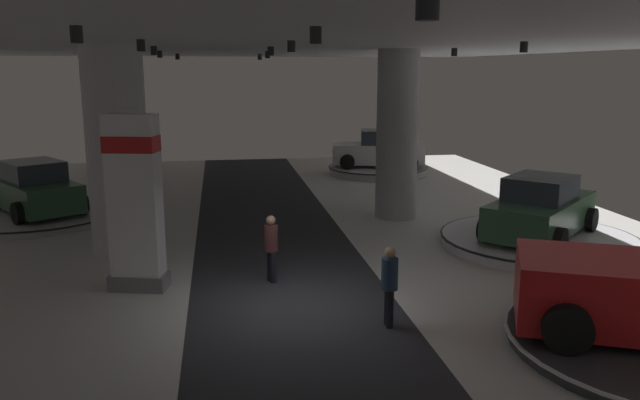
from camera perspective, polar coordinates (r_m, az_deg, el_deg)
The scene contains 13 objects.
ground at distance 13.44m, azimuth -2.34°, elevation -9.66°, with size 24.00×44.00×0.06m.
ceiling_with_spotlights at distance 12.53m, azimuth -2.56°, elevation 14.80°, with size 24.00×44.00×0.39m.
column_left at distance 17.48m, azimuth -17.86°, elevation 4.20°, with size 1.57×1.57×5.50m.
column_right at distance 20.92m, azimuth 6.98°, elevation 5.85°, with size 1.36×1.36×5.50m.
brand_sign_pylon at distance 14.47m, azimuth -16.39°, elevation -0.04°, with size 1.38×0.93×3.94m.
display_platform_mid_right at distance 18.70m, azimuth 19.15°, elevation -3.48°, with size 5.43×5.43×0.31m.
display_car_mid_right at distance 18.46m, azimuth 19.31°, elevation -0.80°, with size 4.29×4.19×1.71m.
display_platform_far_left at distance 22.96m, azimuth -24.32°, elevation -1.20°, with size 5.55×5.55×0.24m.
display_car_far_left at distance 22.77m, azimuth -24.47°, elevation 0.92°, with size 3.85×4.48×1.71m.
display_platform_deep_right at distance 29.82m, azimuth 5.24°, elevation 2.73°, with size 4.65×4.65×0.37m.
display_car_deep_right at distance 29.69m, azimuth 5.33°, elevation 4.51°, with size 4.48×2.91×1.71m.
visitor_walking_near at distance 12.21m, azimuth 6.30°, elevation -7.33°, with size 0.32×0.32×1.59m.
visitor_walking_far at distance 14.65m, azimuth -4.44°, elevation -4.02°, with size 0.32×0.32×1.59m.
Camera 1 is at (-1.46, -12.42, 4.90)m, focal length 35.40 mm.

